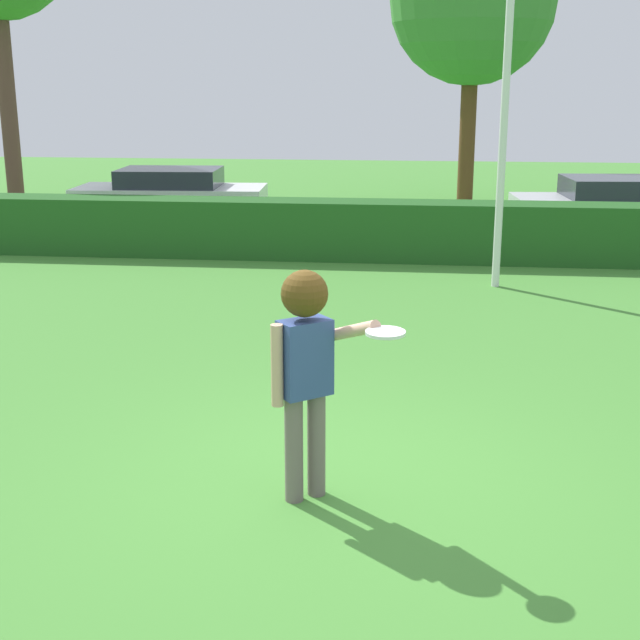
% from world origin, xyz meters
% --- Properties ---
extents(ground_plane, '(60.00, 60.00, 0.00)m').
position_xyz_m(ground_plane, '(0.00, 0.00, 0.00)').
color(ground_plane, '#488D36').
extents(person, '(0.81, 0.55, 1.79)m').
position_xyz_m(person, '(-0.15, -0.35, 1.15)').
color(person, '#706060').
rests_on(person, ground).
extents(frisbee, '(0.28, 0.28, 0.03)m').
position_xyz_m(frisbee, '(0.45, -0.73, 1.46)').
color(frisbee, white).
extents(lamppost, '(0.24, 0.24, 5.92)m').
position_xyz_m(lamppost, '(1.89, 7.18, 3.27)').
color(lamppost, silver).
rests_on(lamppost, ground).
extents(hedge_row, '(23.86, 0.90, 1.05)m').
position_xyz_m(hedge_row, '(0.00, 9.18, 0.52)').
color(hedge_row, '#21561E').
rests_on(hedge_row, ground).
extents(parked_car_white, '(4.30, 2.02, 1.25)m').
position_xyz_m(parked_car_white, '(-4.89, 12.69, 0.69)').
color(parked_car_white, white).
rests_on(parked_car_white, ground).
extents(parked_car_silver, '(4.32, 2.07, 1.25)m').
position_xyz_m(parked_car_silver, '(4.71, 11.85, 0.69)').
color(parked_car_silver, '#B7B7BC').
rests_on(parked_car_silver, ground).
extents(maple_tree, '(4.22, 4.22, 7.23)m').
position_xyz_m(maple_tree, '(1.87, 17.26, 5.09)').
color(maple_tree, brown).
rests_on(maple_tree, ground).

